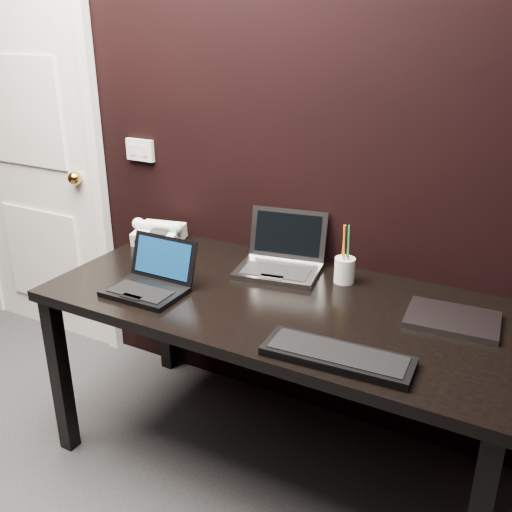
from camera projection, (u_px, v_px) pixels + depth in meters
The scene contains 11 objects.
wall_back at pixel (258, 121), 2.33m from camera, with size 4.00×4.00×0.00m, color black.
door at pixel (31, 151), 3.00m from camera, with size 0.99×0.10×2.14m.
wall_switch at pixel (140, 150), 2.66m from camera, with size 0.15×0.02×0.10m.
desk at pixel (277, 317), 2.11m from camera, with size 1.70×0.80×0.74m.
netbook at pixel (150, 282), 2.12m from camera, with size 0.29×0.25×0.18m.
silver_laptop at pixel (281, 261), 2.30m from camera, with size 0.37×0.34×0.22m.
ext_keyboard at pixel (337, 356), 1.69m from camera, with size 0.46×0.18×0.03m.
closed_laptop at pixel (452, 319), 1.91m from camera, with size 0.31×0.24×0.02m.
desk_phone at pixel (159, 233), 2.59m from camera, with size 0.25×0.22×0.12m.
mobile_phone at pixel (140, 253), 2.40m from camera, with size 0.06×0.06×0.09m.
pen_cup at pixel (345, 269), 2.19m from camera, with size 0.09×0.09×0.23m.
Camera 1 is at (1.13, -0.28, 1.67)m, focal length 40.00 mm.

